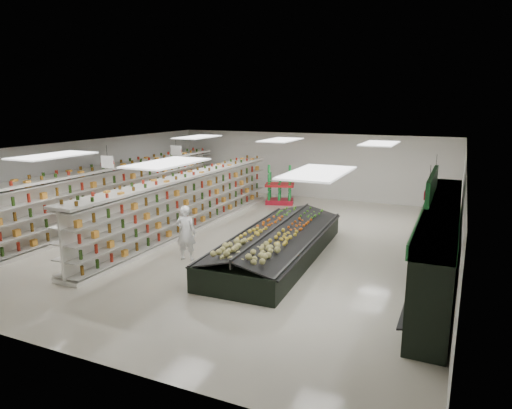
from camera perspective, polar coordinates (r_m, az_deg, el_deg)
The scene contains 16 objects.
floor at distance 15.98m, azimuth -2.26°, elevation -4.38°, with size 16.00×16.00×0.00m, color beige.
ceiling at distance 15.35m, azimuth -2.37°, elevation 7.12°, with size 14.00×16.00×0.02m, color white.
wall_back at distance 22.92m, azimuth 6.70°, elevation 4.85°, with size 14.00×0.02×3.20m, color white.
wall_front at distance 9.41m, azimuth -24.88°, elevation -7.68°, with size 14.00×0.02×3.20m, color white.
wall_left at distance 19.70m, azimuth -20.87°, elevation 2.83°, with size 0.02×16.00×3.20m, color white.
wall_right at distance 14.00m, azimuth 24.26°, elevation -1.19°, with size 0.02×16.00×3.20m, color white.
produce_wall_case at distance 12.64m, azimuth 21.92°, elevation -4.07°, with size 0.93×8.00×2.20m.
aisle_sign_near at distance 15.91m, azimuth -18.07°, elevation 5.08°, with size 0.52×0.06×0.75m.
aisle_sign_far at distance 19.04m, azimuth -9.96°, elevation 6.66°, with size 0.52×0.06×0.75m.
hortifruti_banner at distance 12.34m, azimuth 21.14°, elevation 2.34°, with size 0.12×3.20×0.95m.
gondola_left at distance 19.19m, azimuth -16.70°, elevation 1.17°, with size 0.99×13.01×2.26m.
gondola_center at distance 17.20m, azimuth -8.42°, elevation 0.02°, with size 0.96×12.02×2.08m.
produce_island at distance 14.05m, azimuth 2.64°, elevation -4.82°, with size 2.73×6.90×1.02m.
soda_endcap at distance 21.41m, azimuth 2.98°, elevation 2.27°, with size 1.54×1.26×1.70m.
shopper_main at distance 13.86m, azimuth -8.75°, elevation -3.53°, with size 0.62×0.41×1.70m, color silver.
shopper_background at distance 21.37m, azimuth -3.01°, elevation 2.08°, with size 0.74×0.46×1.53m, color tan.
Camera 1 is at (6.86, -13.65, 4.68)m, focal length 32.00 mm.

